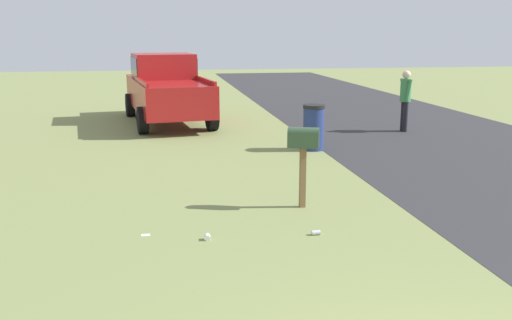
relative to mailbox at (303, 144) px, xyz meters
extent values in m
cube|color=brown|center=(0.00, 0.00, -0.55)|extent=(0.09, 0.09, 0.98)
cube|color=#334C33|center=(0.00, 0.00, 0.05)|extent=(0.35, 0.53, 0.22)
cylinder|color=#334C33|center=(0.00, 0.00, 0.16)|extent=(0.35, 0.53, 0.20)
cube|color=red|center=(0.11, 0.00, 0.12)|extent=(0.02, 0.04, 0.18)
cube|color=maroon|center=(9.08, 1.96, -0.15)|extent=(5.57, 2.69, 0.90)
cube|color=maroon|center=(9.71, 2.05, 0.68)|extent=(2.05, 2.04, 0.76)
cube|color=black|center=(9.71, 2.05, 0.68)|extent=(2.01, 2.07, 0.53)
cube|color=maroon|center=(7.79, 2.69, 0.36)|extent=(2.76, 0.47, 0.12)
cube|color=maroon|center=(8.04, 0.91, 0.36)|extent=(2.76, 0.47, 0.12)
cylinder|color=black|center=(10.69, 3.18, -0.65)|extent=(0.79, 0.36, 0.76)
cylinder|color=black|center=(10.96, 1.24, -0.65)|extent=(0.79, 0.36, 0.76)
cylinder|color=black|center=(7.20, 2.68, -0.65)|extent=(0.79, 0.36, 0.76)
cylinder|color=black|center=(7.47, 0.75, -0.65)|extent=(0.79, 0.36, 0.76)
cylinder|color=navy|center=(4.34, -1.38, -0.53)|extent=(0.50, 0.50, 1.00)
cylinder|color=black|center=(4.34, -1.38, 0.01)|extent=(0.52, 0.52, 0.08)
cylinder|color=black|center=(6.31, -4.58, -0.61)|extent=(0.14, 0.14, 0.85)
cylinder|color=black|center=(6.45, -4.58, -0.61)|extent=(0.14, 0.14, 0.85)
cylinder|color=#3F8C4C|center=(6.38, -4.58, 0.13)|extent=(0.30, 0.30, 0.63)
sphere|color=beige|center=(6.38, -4.58, 0.56)|extent=(0.23, 0.23, 0.23)
cylinder|color=#3F8C4C|center=(6.18, -4.58, 0.16)|extent=(0.09, 0.17, 0.58)
cylinder|color=#3F8C4C|center=(6.58, -4.58, 0.16)|extent=(0.09, 0.17, 0.58)
cylinder|color=white|center=(-1.22, 1.63, -0.99)|extent=(0.11, 0.09, 0.08)
cube|color=silver|center=(-0.89, 2.46, -1.03)|extent=(0.09, 0.12, 0.01)
cylinder|color=silver|center=(-1.28, 0.13, -1.00)|extent=(0.07, 0.12, 0.07)
camera|label=1|loc=(-8.40, 2.19, 1.71)|focal=39.47mm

